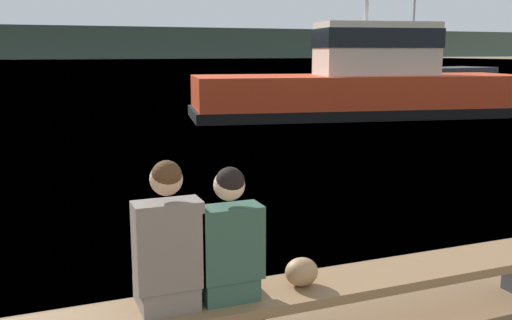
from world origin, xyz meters
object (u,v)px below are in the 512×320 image
(shopping_bag, at_px, (302,272))
(tugboat_red, at_px, (363,87))
(bench_main, at_px, (246,307))
(moored_sailboat, at_px, (417,80))
(person_left, at_px, (167,246))
(person_right, at_px, (228,243))

(shopping_bag, bearing_deg, tugboat_red, 56.22)
(bench_main, bearing_deg, moored_sailboat, 50.30)
(person_left, bearing_deg, shopping_bag, 0.85)
(shopping_bag, bearing_deg, moored_sailboat, 50.98)
(person_left, bearing_deg, person_right, 0.27)
(bench_main, relative_size, person_left, 5.76)
(tugboat_red, bearing_deg, shopping_bag, 157.05)
(bench_main, distance_m, person_right, 0.50)
(bench_main, xyz_separation_m, person_right, (-0.12, 0.01, 0.48))
(tugboat_red, xyz_separation_m, moored_sailboat, (8.89, 8.74, -0.32))
(person_left, distance_m, person_right, 0.43)
(shopping_bag, xyz_separation_m, moored_sailboat, (17.43, 21.51, 0.10))
(bench_main, distance_m, moored_sailboat, 27.99)
(person_left, bearing_deg, tugboat_red, 53.29)
(shopping_bag, relative_size, moored_sailboat, 0.02)
(person_right, height_order, moored_sailboat, moored_sailboat)
(bench_main, height_order, shopping_bag, shopping_bag)
(moored_sailboat, bearing_deg, bench_main, 131.22)
(bench_main, xyz_separation_m, shopping_bag, (0.44, 0.02, 0.19))
(person_right, bearing_deg, shopping_bag, 1.29)
(bench_main, relative_size, person_right, 6.22)
(person_right, xyz_separation_m, moored_sailboat, (18.00, 21.52, -0.19))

